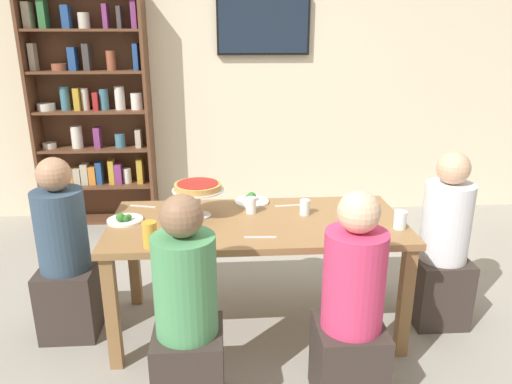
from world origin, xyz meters
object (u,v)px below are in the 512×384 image
(beer_glass_amber_tall, at_px, (150,234))
(cutlery_fork_far, at_px, (261,237))
(diner_near_right, at_px, (351,318))
(salad_plate_far_diner, at_px, (125,219))
(diner_head_west, at_px, (66,262))
(water_glass_clear_near, at_px, (400,220))
(television, at_px, (263,25))
(salad_plate_near_diner, at_px, (251,200))
(water_glass_clear_far, at_px, (251,205))
(diner_near_left, at_px, (187,324))
(cutlery_fork_near, at_px, (143,206))
(diner_head_east, at_px, (442,252))
(dining_table, at_px, (257,234))
(cutlery_knife_near, at_px, (288,206))
(water_glass_clear_spare, at_px, (305,207))
(deep_dish_pizza_stand, at_px, (198,189))
(bookshelf, at_px, (92,109))

(beer_glass_amber_tall, distance_m, cutlery_fork_far, 0.61)
(diner_near_right, xyz_separation_m, salad_plate_far_diner, (-1.22, 0.73, 0.26))
(diner_head_west, relative_size, salad_plate_far_diner, 5.34)
(water_glass_clear_near, xyz_separation_m, cutlery_fork_far, (-0.82, -0.08, -0.05))
(television, distance_m, water_glass_clear_near, 2.61)
(salad_plate_near_diner, relative_size, water_glass_clear_far, 2.23)
(television, relative_size, diner_near_right, 0.77)
(diner_near_left, bearing_deg, cutlery_fork_near, 19.09)
(diner_head_east, height_order, beer_glass_amber_tall, diner_head_east)
(diner_head_east, height_order, water_glass_clear_near, diner_head_east)
(diner_head_east, distance_m, water_glass_clear_near, 0.51)
(dining_table, distance_m, cutlery_knife_near, 0.34)
(diner_head_west, bearing_deg, diner_head_east, -0.69)
(diner_near_right, relative_size, water_glass_clear_spare, 11.93)
(television, height_order, deep_dish_pizza_stand, television)
(deep_dish_pizza_stand, xyz_separation_m, cutlery_fork_far, (0.36, -0.35, -0.18))
(cutlery_knife_near, bearing_deg, diner_head_east, 159.92)
(dining_table, xyz_separation_m, salad_plate_near_diner, (-0.01, 0.33, 0.11))
(dining_table, relative_size, cutlery_fork_near, 9.90)
(bookshelf, bearing_deg, beer_glass_amber_tall, -70.08)
(bookshelf, distance_m, diner_near_left, 2.97)
(bookshelf, height_order, cutlery_fork_far, bookshelf)
(deep_dish_pizza_stand, xyz_separation_m, beer_glass_amber_tall, (-0.24, -0.43, -0.11))
(water_glass_clear_near, bearing_deg, cutlery_fork_far, -174.61)
(cutlery_fork_near, xyz_separation_m, cutlery_knife_near, (0.95, -0.05, 0.00))
(diner_near_left, relative_size, water_glass_clear_spare, 11.93)
(bookshelf, bearing_deg, diner_near_left, -68.67)
(salad_plate_far_diner, xyz_separation_m, cutlery_fork_near, (0.07, 0.26, -0.01))
(deep_dish_pizza_stand, height_order, cutlery_fork_far, deep_dish_pizza_stand)
(diner_head_east, height_order, deep_dish_pizza_stand, diner_head_east)
(water_glass_clear_spare, xyz_separation_m, cutlery_fork_near, (-1.04, 0.21, -0.05))
(salad_plate_far_diner, height_order, water_glass_clear_far, water_glass_clear_far)
(cutlery_fork_far, bearing_deg, dining_table, 93.84)
(television, distance_m, diner_head_west, 2.87)
(diner_near_right, relative_size, beer_glass_amber_tall, 8.12)
(bookshelf, bearing_deg, cutlery_fork_near, -67.40)
(diner_near_right, relative_size, deep_dish_pizza_stand, 3.63)
(television, xyz_separation_m, water_glass_clear_near, (0.61, -2.29, -1.10))
(water_glass_clear_far, bearing_deg, cutlery_knife_near, 23.67)
(bookshelf, distance_m, television, 1.82)
(salad_plate_near_diner, bearing_deg, diner_near_right, -67.21)
(deep_dish_pizza_stand, relative_size, salad_plate_far_diner, 1.47)
(salad_plate_near_diner, bearing_deg, diner_head_east, -15.38)
(television, bearing_deg, diner_near_right, -85.76)
(diner_head_east, bearing_deg, dining_table, -0.27)
(water_glass_clear_near, bearing_deg, cutlery_fork_near, 162.94)
(diner_near_left, bearing_deg, bookshelf, 21.33)
(bookshelf, xyz_separation_m, cutlery_knife_near, (1.67, -1.77, -0.38))
(bookshelf, xyz_separation_m, cutlery_fork_far, (1.45, -2.27, -0.38))
(bookshelf, distance_m, water_glass_clear_spare, 2.62)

